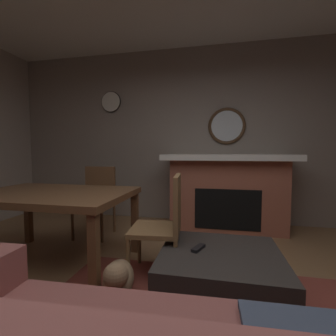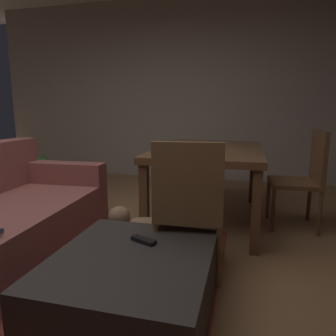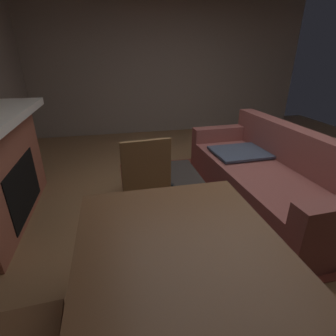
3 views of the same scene
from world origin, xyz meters
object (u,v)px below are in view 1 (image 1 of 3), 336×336
(dining_chair_south, at_px, (97,196))
(dining_chair_west, at_px, (165,220))
(tv_remote, at_px, (198,248))
(round_wall_mirror, at_px, (227,126))
(ottoman_coffee_table, at_px, (220,274))
(small_dog, at_px, (118,278))
(wall_clock, at_px, (111,102))
(fireplace, at_px, (226,191))
(dining_table, at_px, (52,199))

(dining_chair_south, relative_size, dining_chair_west, 1.00)
(tv_remote, bearing_deg, dining_chair_west, -10.78)
(round_wall_mirror, height_order, ottoman_coffee_table, round_wall_mirror)
(tv_remote, height_order, small_dog, tv_remote)
(round_wall_mirror, relative_size, ottoman_coffee_table, 0.62)
(tv_remote, relative_size, dining_chair_west, 0.17)
(ottoman_coffee_table, relative_size, small_dog, 1.83)
(tv_remote, bearing_deg, small_dog, 44.72)
(wall_clock, bearing_deg, fireplace, 171.66)
(dining_table, relative_size, dining_chair_west, 1.64)
(ottoman_coffee_table, relative_size, dining_chair_west, 0.99)
(ottoman_coffee_table, relative_size, wall_clock, 2.57)
(dining_chair_south, height_order, small_dog, dining_chair_south)
(ottoman_coffee_table, distance_m, wall_clock, 3.26)
(ottoman_coffee_table, bearing_deg, wall_clock, -47.44)
(tv_remote, relative_size, small_dog, 0.32)
(tv_remote, relative_size, dining_table, 0.10)
(dining_table, distance_m, small_dog, 1.10)
(tv_remote, height_order, wall_clock, wall_clock)
(dining_chair_south, bearing_deg, small_dog, 123.75)
(fireplace, distance_m, wall_clock, 2.45)
(small_dog, bearing_deg, dining_chair_south, -56.25)
(dining_table, xyz_separation_m, dining_chair_south, (0.00, -0.90, -0.14))
(dining_chair_west, distance_m, wall_clock, 2.68)
(fireplace, xyz_separation_m, small_dog, (0.87, 1.93, -0.37))
(fireplace, distance_m, dining_table, 2.32)
(dining_chair_south, xyz_separation_m, wall_clock, (0.19, -0.88, 1.48))
(dining_chair_south, xyz_separation_m, dining_chair_west, (-1.16, 0.89, 0.00))
(wall_clock, bearing_deg, small_dog, 115.95)
(dining_chair_west, height_order, wall_clock, wall_clock)
(fireplace, relative_size, tv_remote, 11.53)
(tv_remote, bearing_deg, ottoman_coffee_table, -160.22)
(dining_table, distance_m, dining_chair_west, 1.17)
(fireplace, bearing_deg, ottoman_coffee_table, 85.90)
(round_wall_mirror, distance_m, dining_chair_west, 2.14)
(round_wall_mirror, relative_size, wall_clock, 1.60)
(dining_chair_south, bearing_deg, tv_remote, 143.20)
(fireplace, distance_m, dining_chair_south, 1.86)
(fireplace, bearing_deg, dining_chair_west, 67.95)
(dining_table, distance_m, wall_clock, 2.24)
(tv_remote, height_order, dining_chair_south, dining_chair_south)
(round_wall_mirror, xyz_separation_m, wall_clock, (1.95, 0.00, 0.46))
(ottoman_coffee_table, xyz_separation_m, wall_clock, (1.83, -1.99, 1.82))
(fireplace, bearing_deg, dining_table, 40.43)
(dining_chair_south, relative_size, wall_clock, 2.59)
(dining_table, bearing_deg, dining_chair_south, -89.74)
(dining_chair_south, height_order, wall_clock, wall_clock)
(dining_chair_west, relative_size, small_dog, 1.84)
(small_dog, bearing_deg, round_wall_mirror, -111.48)
(dining_table, xyz_separation_m, small_dog, (-0.89, 0.43, -0.47))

